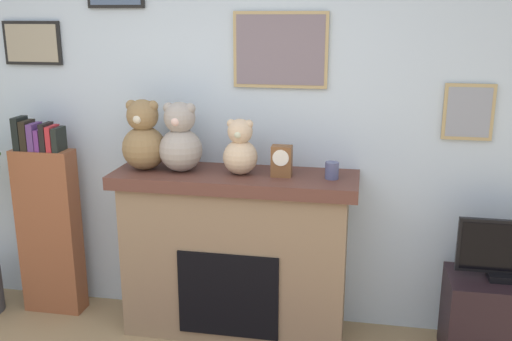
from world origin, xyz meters
TOP-DOWN VIEW (x-y plane):
  - back_wall at (0.00, 2.00)m, footprint 5.20×0.15m
  - fireplace at (0.15, 1.71)m, footprint 1.52×0.51m
  - bookshelf at (-1.17, 1.74)m, footprint 0.41×0.16m
  - tv_stand at (1.77, 1.64)m, footprint 0.64×0.40m
  - television at (1.77, 1.64)m, footprint 0.57×0.14m
  - candle_jar at (0.74, 1.70)m, footprint 0.08×0.08m
  - mantel_clock at (0.44, 1.69)m, footprint 0.12×0.09m
  - teddy_bear_tan at (-0.43, 1.70)m, footprint 0.27×0.27m
  - teddy_bear_cream at (-0.19, 1.70)m, footprint 0.27×0.27m
  - teddy_bear_brown at (0.19, 1.70)m, footprint 0.21×0.21m

SIDE VIEW (x-z plane):
  - tv_stand at x=1.77m, z-range 0.00..0.54m
  - fireplace at x=0.15m, z-range 0.01..1.08m
  - bookshelf at x=-1.17m, z-range -0.05..1.32m
  - television at x=1.77m, z-range 0.53..0.89m
  - candle_jar at x=0.74m, z-range 1.07..1.18m
  - mantel_clock at x=0.44m, z-range 1.07..1.26m
  - teddy_bear_brown at x=0.19m, z-range 1.06..1.40m
  - teddy_bear_cream at x=-0.19m, z-range 1.05..1.49m
  - teddy_bear_tan at x=-0.43m, z-range 1.05..1.49m
  - back_wall at x=0.00m, z-range 0.00..2.60m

